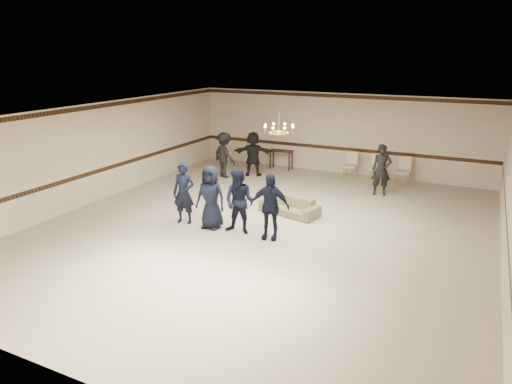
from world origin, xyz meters
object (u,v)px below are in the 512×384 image
banquet_chair_left (350,166)px  banquet_chair_right (403,171)px  chandelier (279,121)px  boy_a (184,193)px  adult_left (224,155)px  console_table (281,160)px  boy_d (270,206)px  adult_right (381,170)px  boy_b (211,197)px  settee (289,205)px  adult_mid (253,154)px  banquet_chair_mid (376,168)px  boy_c (239,202)px

banquet_chair_left → banquet_chair_right: bearing=1.0°
chandelier → boy_a: bearing=-144.3°
adult_left → console_table: size_ratio=1.83×
boy_d → adult_right: bearing=61.0°
boy_b → adult_left: 5.48m
boy_a → adult_left: size_ratio=1.01×
boy_a → boy_b: same height
settee → adult_mid: (-3.04, 3.62, 0.61)m
banquet_chair_right → chandelier: bearing=-115.4°
banquet_chair_right → banquet_chair_mid: bearing=-178.0°
adult_right → banquet_chair_mid: (-0.52, 1.67, -0.38)m
chandelier → console_table: chandelier is taller
banquet_chair_mid → boy_d: bearing=-102.6°
adult_right → banquet_chair_right: (0.48, 1.67, -0.38)m
console_table → adult_right: bearing=-24.2°
banquet_chair_mid → boy_c: bearing=-109.7°
banquet_chair_right → console_table: banquet_chair_right is taller
boy_d → adult_mid: 6.53m
adult_mid → console_table: size_ratio=1.83×
adult_left → banquet_chair_left: 4.91m
boy_c → boy_a: bearing=177.4°
boy_b → adult_mid: 5.83m
chandelier → boy_b: 2.88m
boy_b → banquet_chair_left: (2.09, 6.91, -0.38)m
boy_d → settee: size_ratio=0.96×
settee → adult_left: (-3.94, 2.92, 0.61)m
boy_b → banquet_chair_right: bearing=56.1°
banquet_chair_left → boy_a: bearing=-112.4°
settee → adult_mid: bearing=143.6°
banquet_chair_mid → banquet_chair_right: size_ratio=1.00×
settee → adult_right: size_ratio=1.06×
boy_d → adult_left: size_ratio=1.01×
banquet_chair_mid → console_table: (-4.00, 0.20, -0.10)m
boy_a → banquet_chair_mid: (3.99, 6.91, -0.38)m
banquet_chair_mid → banquet_chair_right: 1.00m
adult_left → console_table: bearing=-101.2°
boy_a → console_table: 7.13m
boy_b → adult_mid: boy_b is taller
boy_a → boy_d: (2.70, 0.00, 0.00)m
boy_d → adult_right: size_ratio=1.01×
settee → chandelier: bearing=-103.0°
boy_a → adult_mid: 5.67m
adult_right → console_table: size_ratio=1.83×
boy_c → banquet_chair_right: size_ratio=1.76×
boy_b → boy_d: bearing=-3.3°
banquet_chair_mid → console_table: 4.01m
chandelier → adult_left: (-3.73, 3.32, -1.99)m
settee → console_table: bearing=129.4°
console_table → boy_b: bearing=-84.4°
boy_a → settee: size_ratio=0.96×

